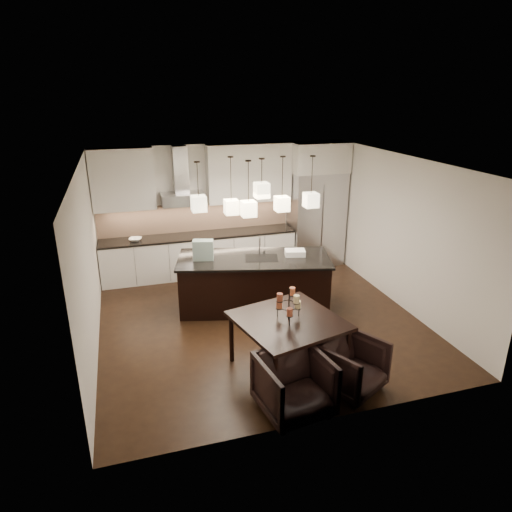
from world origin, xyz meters
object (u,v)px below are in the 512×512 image
object	(u,v)px
refrigerator	(316,219)
armchair_right	(351,366)
armchair_left	(294,385)
dining_table	(288,344)
island_body	(254,284)

from	to	relation	value
refrigerator	armchair_right	xyz separation A→B (m)	(-1.48, -4.64, -0.71)
armchair_left	armchair_right	bearing A→B (deg)	5.34
refrigerator	armchair_left	bearing A→B (deg)	-116.22
dining_table	armchair_left	distance (m)	0.95
refrigerator	armchair_left	distance (m)	5.47
island_body	armchair_right	distance (m)	2.85
island_body	armchair_right	world-z (taller)	island_body
dining_table	armchair_left	xyz separation A→B (m)	(-0.25, -0.91, -0.02)
refrigerator	armchair_right	world-z (taller)	refrigerator
island_body	dining_table	world-z (taller)	island_body
island_body	dining_table	xyz separation A→B (m)	(-0.11, -2.11, -0.06)
armchair_left	dining_table	bearing A→B (deg)	66.20
island_body	armchair_left	distance (m)	3.04
refrigerator	armchair_right	distance (m)	4.92
island_body	armchair_left	xyz separation A→B (m)	(-0.36, -3.02, -0.08)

